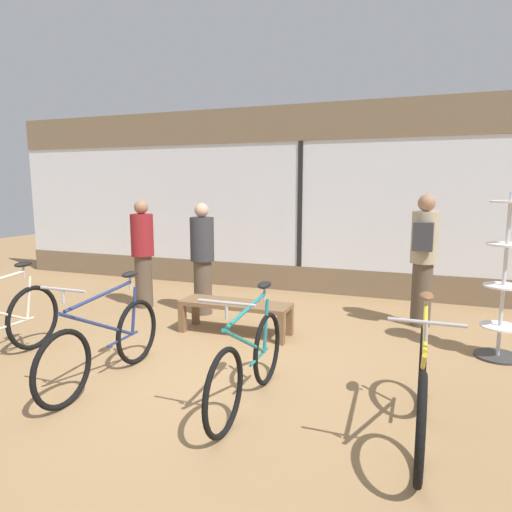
% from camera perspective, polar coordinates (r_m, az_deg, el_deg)
% --- Properties ---
extents(ground_plane, '(24.00, 24.00, 0.00)m').
position_cam_1_polar(ground_plane, '(4.78, -6.80, -14.10)').
color(ground_plane, '#99754C').
extents(shop_back_wall, '(12.00, 0.08, 3.20)m').
position_cam_1_polar(shop_back_wall, '(7.93, 5.57, 7.21)').
color(shop_back_wall, '#7A664C').
rests_on(shop_back_wall, ground_plane).
extents(bicycle_left, '(0.46, 1.73, 1.02)m').
position_cam_1_polar(bicycle_left, '(4.61, -18.36, -10.35)').
color(bicycle_left, black).
rests_on(bicycle_left, ground_plane).
extents(bicycle_right, '(0.46, 1.66, 1.02)m').
position_cam_1_polar(bicycle_right, '(3.95, -0.90, -13.14)').
color(bicycle_right, black).
rests_on(bicycle_right, ground_plane).
extents(bicycle_far_right, '(0.46, 1.74, 1.04)m').
position_cam_1_polar(bicycle_far_right, '(3.68, 20.01, -15.26)').
color(bicycle_far_right, black).
rests_on(bicycle_far_right, ground_plane).
extents(accessory_rack, '(0.48, 0.48, 1.79)m').
position_cam_1_polar(accessory_rack, '(5.55, 28.48, -3.96)').
color(accessory_rack, '#333333').
rests_on(accessory_rack, ground_plane).
extents(display_bench, '(1.40, 0.44, 0.41)m').
position_cam_1_polar(display_bench, '(5.77, -2.60, -6.47)').
color(display_bench, brown).
rests_on(display_bench, ground_plane).
extents(customer_near_rack, '(0.37, 0.50, 1.74)m').
position_cam_1_polar(customer_near_rack, '(6.34, 20.20, -0.01)').
color(customer_near_rack, brown).
rests_on(customer_near_rack, ground_plane).
extents(customer_by_window, '(0.38, 0.38, 1.64)m').
position_cam_1_polar(customer_by_window, '(7.13, -13.98, 0.51)').
color(customer_by_window, brown).
rests_on(customer_by_window, ground_plane).
extents(customer_mid_floor, '(0.46, 0.46, 1.61)m').
position_cam_1_polar(customer_mid_floor, '(6.59, -6.72, -0.08)').
color(customer_mid_floor, brown).
rests_on(customer_mid_floor, ground_plane).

